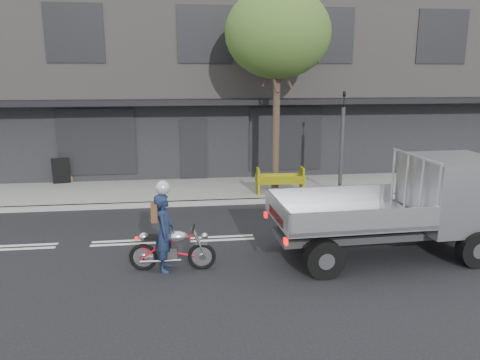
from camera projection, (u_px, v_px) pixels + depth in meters
name	position (u px, v px, depth m)	size (l,w,h in m)	color
ground	(222.00, 238.00, 11.75)	(80.00, 80.00, 0.00)	black
sidewalk	(210.00, 190.00, 16.28)	(32.00, 3.20, 0.15)	gray
kerb	(213.00, 202.00, 14.73)	(32.00, 0.20, 0.15)	gray
building_main	(200.00, 74.00, 21.78)	(26.00, 10.00, 8.00)	slate
street_tree	(278.00, 34.00, 14.90)	(3.40, 3.40, 6.74)	#382B21
traffic_light_pole	(342.00, 149.00, 15.13)	(0.12, 0.12, 3.50)	#2D2D30
motorcycle	(172.00, 248.00, 9.80)	(1.82, 0.53, 0.94)	black
rider	(165.00, 232.00, 9.70)	(0.60, 0.40, 1.66)	#16223E
flatbed_ute	(434.00, 197.00, 10.54)	(5.09, 2.26, 2.32)	black
construction_barrier	(282.00, 181.00, 15.28)	(1.60, 0.64, 0.89)	#F6F30C
sandwich_board	(61.00, 171.00, 16.76)	(0.61, 0.41, 0.96)	black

